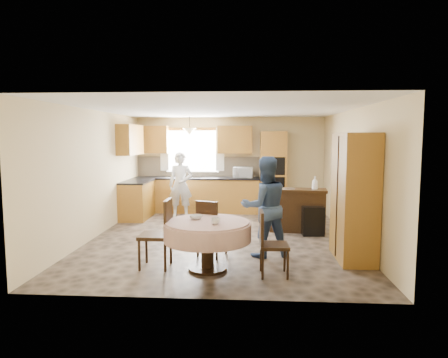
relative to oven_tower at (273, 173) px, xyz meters
The scene contains 36 objects.
floor 3.11m from the oven_tower, 113.15° to the right, with size 5.00×6.00×0.01m, color brown.
ceiling 3.26m from the oven_tower, 113.15° to the right, with size 5.00×6.00×0.01m, color white.
wall_back 1.21m from the oven_tower, 164.91° to the left, with size 5.00×0.02×2.50m, color #D4BD87.
wall_front 5.81m from the oven_tower, 101.43° to the right, with size 5.00×0.02×2.50m, color #D4BD87.
wall_left 4.54m from the oven_tower, 143.61° to the right, with size 0.02×6.00×2.50m, color #D4BD87.
wall_right 3.02m from the oven_tower, 63.35° to the right, with size 0.02×6.00×2.50m, color #D4BD87.
window 2.24m from the oven_tower, behind, with size 1.40×0.03×1.10m, color white.
curtain_left 2.97m from the oven_tower, behind, with size 0.22×0.02×1.15m, color white.
curtain_right 1.54m from the oven_tower, behind, with size 0.22×0.02×1.15m, color white.
base_cab_back 2.09m from the oven_tower, behind, with size 3.30×0.60×0.88m, color #C88635.
counter_back 2.01m from the oven_tower, behind, with size 3.30×0.64×0.04m, color black.
base_cab_left 3.52m from the oven_tower, 165.12° to the right, with size 0.60×1.20×0.88m, color #C88635.
counter_left 3.47m from the oven_tower, 165.12° to the right, with size 0.64×1.20×0.04m, color black.
backsplash 2.03m from the oven_tower, behind, with size 3.30×0.02×0.55m, color tan.
wall_cab_left 3.31m from the oven_tower, behind, with size 0.85×0.33×0.72m, color #BE802F.
wall_cab_right 1.32m from the oven_tower, behind, with size 0.90×0.33×0.72m, color #BE802F.
wall_cab_side 3.70m from the oven_tower, 165.67° to the right, with size 0.33×1.20×0.72m, color #BE802F.
oven_tower is the anchor object (origin of this frame).
oven_upper 0.37m from the oven_tower, 90.00° to the right, with size 0.56×0.01×0.45m, color black.
oven_lower 0.44m from the oven_tower, 90.00° to the right, with size 0.56×0.01×0.45m, color black.
pendant 2.40m from the oven_tower, behind, with size 0.36×0.36×0.18m, color beige.
sideboard 2.16m from the oven_tower, 78.75° to the right, with size 1.18×0.49×0.84m, color #32200D.
space_heater 2.56m from the oven_tower, 74.00° to the right, with size 0.43×0.30×0.59m, color black.
cupboard 4.07m from the oven_tower, 74.77° to the right, with size 0.53×1.07×2.04m, color #C88635.
dining_table 4.79m from the oven_tower, 104.85° to the right, with size 1.30×1.30×0.74m.
chair_left 4.96m from the oven_tower, 113.18° to the right, with size 0.46×0.46×1.05m.
chair_back 4.18m from the oven_tower, 107.58° to the right, with size 0.53×0.53×0.95m.
chair_right 4.83m from the oven_tower, 93.89° to the right, with size 0.42×0.42×0.94m.
framed_picture 2.06m from the oven_tower, 46.87° to the right, with size 0.06×0.54×0.44m.
microwave 0.78m from the oven_tower, behind, with size 0.51×0.35×0.28m, color silver.
person_sink 2.42m from the oven_tower, 162.57° to the right, with size 0.59×0.38×1.60m, color silver.
person_dining 3.87m from the oven_tower, 95.20° to the right, with size 0.81×0.63×1.66m, color #334A70.
bowl_sideboard 2.05m from the oven_tower, 84.08° to the right, with size 0.24×0.24×0.06m, color #B2B2B2.
bottle_sideboard 2.16m from the oven_tower, 69.68° to the right, with size 0.12×0.12×0.32m, color silver.
cup_table 4.93m from the oven_tower, 102.72° to the right, with size 0.12×0.12×0.10m, color #B2B2B2.
bowl_table 4.69m from the oven_tower, 107.60° to the right, with size 0.19×0.19×0.06m, color #B2B2B2.
Camera 1 is at (0.55, -7.68, 1.97)m, focal length 32.00 mm.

